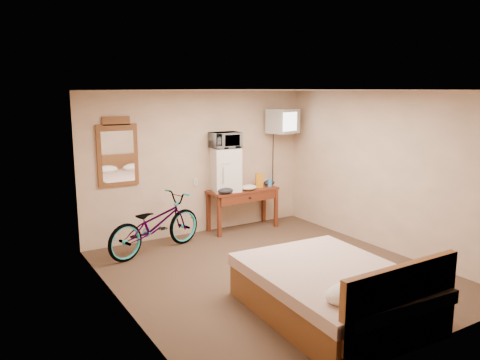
{
  "coord_description": "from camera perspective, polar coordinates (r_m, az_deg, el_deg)",
  "views": [
    {
      "loc": [
        -3.6,
        -4.99,
        2.49
      ],
      "look_at": [
        -0.15,
        0.66,
        1.23
      ],
      "focal_mm": 35.0,
      "sensor_mm": 36.0,
      "label": 1
    }
  ],
  "objects": [
    {
      "name": "snack_bag",
      "position": [
        8.56,
        2.37,
        -0.04
      ],
      "size": [
        0.15,
        0.12,
        0.26
      ],
      "primitive_type": "cube",
      "rotation": [
        0.0,
        0.0,
        -0.34
      ],
      "color": "orange",
      "rests_on": "desk"
    },
    {
      "name": "bed",
      "position": [
        5.46,
        11.56,
        -13.15
      ],
      "size": [
        1.68,
        2.15,
        0.9
      ],
      "color": "brown",
      "rests_on": "floor"
    },
    {
      "name": "blue_cup",
      "position": [
        8.68,
        3.65,
        -0.32
      ],
      "size": [
        0.08,
        0.08,
        0.14
      ],
      "primitive_type": "cylinder",
      "color": "#3D8BCF",
      "rests_on": "desk"
    },
    {
      "name": "microwave",
      "position": [
        8.15,
        -1.8,
        4.87
      ],
      "size": [
        0.52,
        0.36,
        0.28
      ],
      "primitive_type": "imported",
      "rotation": [
        0.0,
        0.0,
        -0.03
      ],
      "color": "white",
      "rests_on": "mini_fridge"
    },
    {
      "name": "crt_television",
      "position": [
        8.75,
        5.24,
        7.17
      ],
      "size": [
        0.61,
        0.66,
        0.45
      ],
      "color": "black",
      "rests_on": "room"
    },
    {
      "name": "mini_fridge",
      "position": [
        8.22,
        -1.78,
        1.27
      ],
      "size": [
        0.54,
        0.52,
        0.76
      ],
      "color": "white",
      "rests_on": "desk"
    },
    {
      "name": "cloth_dark_b",
      "position": [
        8.76,
        3.57,
        -0.34
      ],
      "size": [
        0.22,
        0.18,
        0.1
      ],
      "primitive_type": "ellipsoid",
      "color": "black",
      "rests_on": "desk"
    },
    {
      "name": "bicycle",
      "position": [
        7.43,
        -10.3,
        -5.31
      ],
      "size": [
        1.82,
        1.07,
        0.9
      ],
      "primitive_type": "imported",
      "rotation": [
        0.0,
        0.0,
        1.86
      ],
      "color": "black",
      "rests_on": "floor"
    },
    {
      "name": "cloth_dark_a",
      "position": [
        8.05,
        -1.78,
        -1.31
      ],
      "size": [
        0.28,
        0.21,
        0.1
      ],
      "primitive_type": "ellipsoid",
      "color": "black",
      "rests_on": "desk"
    },
    {
      "name": "room",
      "position": [
        6.28,
        4.37,
        -0.63
      ],
      "size": [
        4.6,
        4.64,
        2.5
      ],
      "color": "#3F2A1F",
      "rests_on": "ground"
    },
    {
      "name": "wall_mirror",
      "position": [
        7.64,
        -14.7,
        3.23
      ],
      "size": [
        0.65,
        0.04,
        1.1
      ],
      "color": "brown",
      "rests_on": "room"
    },
    {
      "name": "desk",
      "position": [
        8.44,
        0.47,
        -1.97
      ],
      "size": [
        1.31,
        0.54,
        0.75
      ],
      "color": "maroon",
      "rests_on": "floor"
    },
    {
      "name": "cloth_cream",
      "position": [
        8.33,
        1.02,
        -0.91
      ],
      "size": [
        0.32,
        0.25,
        0.1
      ],
      "primitive_type": "ellipsoid",
      "color": "silver",
      "rests_on": "desk"
    }
  ]
}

